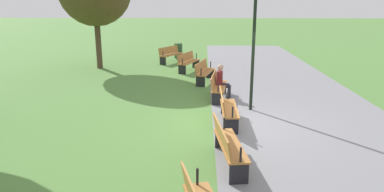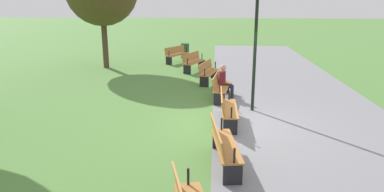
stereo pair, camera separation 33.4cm
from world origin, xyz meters
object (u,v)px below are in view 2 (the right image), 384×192
object	(u,v)px
bench_3	(220,86)
person_seated	(225,80)
trash_bin	(185,51)
bench_2	(208,71)
bench_0	(177,54)
lamp_post	(256,26)
bench_4	(227,108)
bench_1	(193,61)
bench_5	(223,144)

from	to	relation	value
bench_3	person_seated	xyz separation A→B (m)	(-0.22, 0.17, 0.16)
bench_3	trash_bin	world-z (taller)	bench_3
bench_2	person_seated	size ratio (longest dim) A/B	1.59
bench_0	lamp_post	xyz separation A→B (m)	(8.75, 3.39, 2.20)
bench_3	bench_4	bearing A→B (deg)	10.65
bench_4	trash_bin	world-z (taller)	bench_4
bench_1	lamp_post	world-z (taller)	lamp_post
bench_0	bench_1	size ratio (longest dim) A/B	0.98
bench_5	trash_bin	distance (m)	14.41
bench_2	bench_3	distance (m)	2.62
bench_4	bench_5	world-z (taller)	same
bench_1	bench_4	size ratio (longest dim) A/B	1.02
bench_1	bench_0	bearing A→B (deg)	-133.87
lamp_post	person_seated	bearing A→B (deg)	-150.97
bench_4	bench_2	bearing A→B (deg)	-172.93
bench_2	bench_1	bearing A→B (deg)	-148.07
bench_1	lamp_post	bearing A→B (deg)	41.19
bench_2	bench_5	xyz separation A→B (m)	(7.80, 0.48, 0.00)
person_seated	lamp_post	world-z (taller)	lamp_post
person_seated	lamp_post	distance (m)	2.69
bench_5	lamp_post	distance (m)	4.61
bench_4	bench_5	xyz separation A→B (m)	(2.61, -0.16, 0.00)
bench_5	person_seated	bearing A→B (deg)	171.07
bench_4	person_seated	size ratio (longest dim) A/B	1.54
bench_2	person_seated	bearing A→B (deg)	29.78
bench_2	bench_3	world-z (taller)	same
bench_3	lamp_post	world-z (taller)	lamp_post
bench_1	bench_2	distance (m)	2.62
trash_bin	bench_3	bearing A→B (deg)	12.69
bench_0	bench_1	xyz separation A→B (m)	(2.37, 1.10, 0.00)
bench_0	lamp_post	bearing A→B (deg)	49.68
bench_0	person_seated	world-z (taller)	person_seated
bench_2	lamp_post	bearing A→B (deg)	35.41
bench_1	bench_4	xyz separation A→B (m)	(7.68, 1.44, 0.00)
bench_0	bench_2	xyz separation A→B (m)	(4.87, 1.89, 0.00)
bench_2	bench_5	world-z (taller)	same
bench_0	bench_5	world-z (taller)	same
person_seated	bench_2	bearing A→B (deg)	-157.34
bench_5	person_seated	size ratio (longest dim) A/B	1.58
bench_4	trash_bin	bearing A→B (deg)	-169.32
bench_0	bench_4	distance (m)	10.36
bench_5	bench_3	bearing A→B (deg)	172.88
person_seated	bench_5	bearing A→B (deg)	5.31
person_seated	bench_4	bearing A→B (deg)	6.90
bench_3	person_seated	world-z (taller)	person_seated
person_seated	trash_bin	bearing A→B (deg)	-158.83
lamp_post	bench_0	bearing A→B (deg)	-158.80
lamp_post	trash_bin	world-z (taller)	lamp_post
bench_0	bench_2	distance (m)	5.22
bench_1	person_seated	world-z (taller)	person_seated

